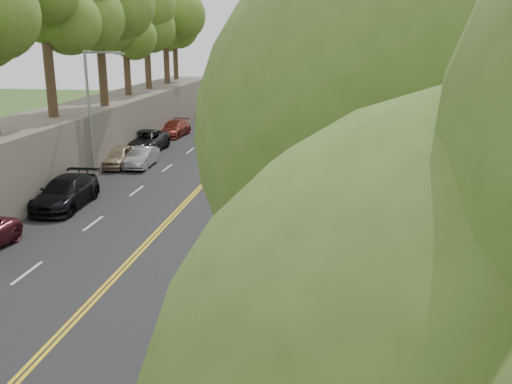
{
  "coord_description": "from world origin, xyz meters",
  "views": [
    {
      "loc": [
        4.62,
        -18.7,
        8.95
      ],
      "look_at": [
        0.5,
        8.0,
        1.4
      ],
      "focal_mm": 40.0,
      "sensor_mm": 36.0,
      "label": 1
    }
  ],
  "objects_px": {
    "streetlight": "(92,107)",
    "painter_0": "(278,196)",
    "person_far": "(317,146)",
    "signpost": "(219,271)",
    "construction_barrel": "(338,155)",
    "concrete_block": "(323,339)"
  },
  "relations": [
    {
      "from": "streetlight",
      "to": "signpost",
      "type": "relative_size",
      "value": 2.58
    },
    {
      "from": "streetlight",
      "to": "concrete_block",
      "type": "relative_size",
      "value": 5.96
    },
    {
      "from": "signpost",
      "to": "construction_barrel",
      "type": "distance_m",
      "value": 24.9
    },
    {
      "from": "streetlight",
      "to": "painter_0",
      "type": "height_order",
      "value": "streetlight"
    },
    {
      "from": "streetlight",
      "to": "person_far",
      "type": "relative_size",
      "value": 4.21
    },
    {
      "from": "construction_barrel",
      "to": "painter_0",
      "type": "height_order",
      "value": "painter_0"
    },
    {
      "from": "streetlight",
      "to": "painter_0",
      "type": "xyz_separation_m",
      "value": [
        11.91,
        -4.87,
        -3.73
      ]
    },
    {
      "from": "signpost",
      "to": "painter_0",
      "type": "height_order",
      "value": "signpost"
    },
    {
      "from": "person_far",
      "to": "signpost",
      "type": "bearing_deg",
      "value": 63.16
    },
    {
      "from": "streetlight",
      "to": "construction_barrel",
      "type": "bearing_deg",
      "value": 27.34
    },
    {
      "from": "painter_0",
      "to": "person_far",
      "type": "distance_m",
      "value": 13.22
    },
    {
      "from": "signpost",
      "to": "concrete_block",
      "type": "xyz_separation_m",
      "value": [
        3.25,
        -0.98,
        -1.47
      ]
    },
    {
      "from": "streetlight",
      "to": "construction_barrel",
      "type": "xyz_separation_m",
      "value": [
        14.76,
        7.63,
        -4.08
      ]
    },
    {
      "from": "construction_barrel",
      "to": "person_far",
      "type": "relative_size",
      "value": 0.53
    },
    {
      "from": "signpost",
      "to": "concrete_block",
      "type": "bearing_deg",
      "value": -16.85
    },
    {
      "from": "construction_barrel",
      "to": "painter_0",
      "type": "xyz_separation_m",
      "value": [
        -2.85,
        -12.5,
        0.35
      ]
    },
    {
      "from": "painter_0",
      "to": "streetlight",
      "type": "bearing_deg",
      "value": 69.47
    },
    {
      "from": "signpost",
      "to": "streetlight",
      "type": "bearing_deg",
      "value": 124.08
    },
    {
      "from": "signpost",
      "to": "painter_0",
      "type": "relative_size",
      "value": 1.8
    },
    {
      "from": "construction_barrel",
      "to": "person_far",
      "type": "xyz_separation_m",
      "value": [
        -1.5,
        0.65,
        0.44
      ]
    },
    {
      "from": "signpost",
      "to": "concrete_block",
      "type": "distance_m",
      "value": 3.7
    },
    {
      "from": "signpost",
      "to": "construction_barrel",
      "type": "height_order",
      "value": "signpost"
    }
  ]
}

